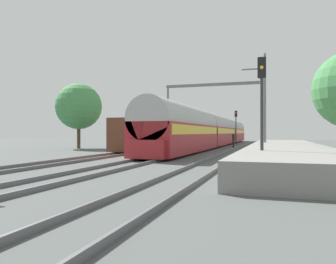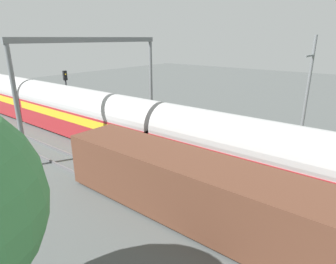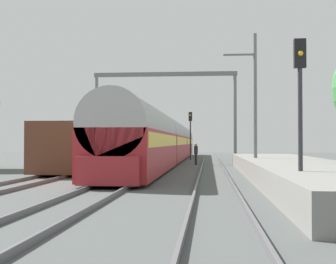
{
  "view_description": "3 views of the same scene",
  "coord_description": "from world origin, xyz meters",
  "px_view_note": "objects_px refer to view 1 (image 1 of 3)",
  "views": [
    {
      "loc": [
        7.09,
        -20.75,
        1.67
      ],
      "look_at": [
        0.0,
        0.81,
        1.73
      ],
      "focal_mm": 34.45,
      "sensor_mm": 36.0,
      "label": 1
    },
    {
      "loc": [
        -13.41,
        1.81,
        7.83
      ],
      "look_at": [
        -0.92,
        11.66,
        2.53
      ],
      "focal_mm": 30.36,
      "sensor_mm": 36.0,
      "label": 2
    },
    {
      "loc": [
        3.78,
        -20.58,
        1.79
      ],
      "look_at": [
        0.0,
        22.17,
        2.74
      ],
      "focal_mm": 49.44,
      "sensor_mm": 36.0,
      "label": 3
    }
  ],
  "objects_px": {
    "person_crossing": "(233,138)",
    "railway_signal_near": "(262,98)",
    "passenger_train": "(217,130)",
    "railway_signal_far": "(236,123)",
    "freight_car": "(153,135)",
    "catenary_gantry": "(214,101)"
  },
  "relations": [
    {
      "from": "railway_signal_far",
      "to": "freight_car",
      "type": "bearing_deg",
      "value": -108.16
    },
    {
      "from": "passenger_train",
      "to": "catenary_gantry",
      "type": "xyz_separation_m",
      "value": [
        0.0,
        -1.98,
        3.65
      ]
    },
    {
      "from": "freight_car",
      "to": "railway_signal_near",
      "type": "height_order",
      "value": "railway_signal_near"
    },
    {
      "from": "freight_car",
      "to": "catenary_gantry",
      "type": "relative_size",
      "value": 1.05
    },
    {
      "from": "person_crossing",
      "to": "railway_signal_far",
      "type": "bearing_deg",
      "value": 173.04
    },
    {
      "from": "railway_signal_near",
      "to": "railway_signal_far",
      "type": "xyz_separation_m",
      "value": [
        -4.68,
        32.4,
        -0.07
      ]
    },
    {
      "from": "railway_signal_far",
      "to": "person_crossing",
      "type": "bearing_deg",
      "value": -85.34
    },
    {
      "from": "railway_signal_near",
      "to": "catenary_gantry",
      "type": "xyz_separation_m",
      "value": [
        -6.59,
        25.16,
        2.43
      ]
    },
    {
      "from": "person_crossing",
      "to": "railway_signal_far",
      "type": "height_order",
      "value": "railway_signal_far"
    },
    {
      "from": "passenger_train",
      "to": "catenary_gantry",
      "type": "distance_m",
      "value": 4.16
    },
    {
      "from": "passenger_train",
      "to": "freight_car",
      "type": "distance_m",
      "value": 13.46
    },
    {
      "from": "person_crossing",
      "to": "railway_signal_near",
      "type": "relative_size",
      "value": 0.35
    },
    {
      "from": "railway_signal_near",
      "to": "passenger_train",
      "type": "bearing_deg",
      "value": 103.66
    },
    {
      "from": "catenary_gantry",
      "to": "passenger_train",
      "type": "bearing_deg",
      "value": 90.0
    },
    {
      "from": "person_crossing",
      "to": "railway_signal_near",
      "type": "xyz_separation_m",
      "value": [
        3.84,
        -22.09,
        2.17
      ]
    },
    {
      "from": "railway_signal_near",
      "to": "catenary_gantry",
      "type": "relative_size",
      "value": 0.4
    },
    {
      "from": "person_crossing",
      "to": "passenger_train",
      "type": "bearing_deg",
      "value": -162.98
    },
    {
      "from": "passenger_train",
      "to": "railway_signal_near",
      "type": "xyz_separation_m",
      "value": [
        6.59,
        -27.14,
        1.22
      ]
    },
    {
      "from": "person_crossing",
      "to": "railway_signal_far",
      "type": "xyz_separation_m",
      "value": [
        -0.84,
        10.31,
        2.1
      ]
    },
    {
      "from": "passenger_train",
      "to": "railway_signal_far",
      "type": "xyz_separation_m",
      "value": [
        1.92,
        5.26,
        1.15
      ]
    },
    {
      "from": "passenger_train",
      "to": "person_crossing",
      "type": "height_order",
      "value": "passenger_train"
    },
    {
      "from": "passenger_train",
      "to": "railway_signal_far",
      "type": "distance_m",
      "value": 5.72
    }
  ]
}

